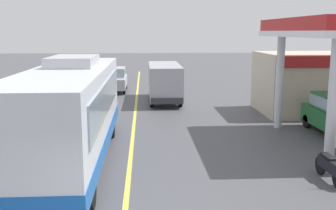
% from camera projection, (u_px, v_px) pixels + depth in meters
% --- Properties ---
extents(ground, '(120.00, 120.00, 0.00)m').
position_uv_depth(ground, '(136.00, 101.00, 26.30)').
color(ground, '#4C4C51').
extents(lane_divider_stripe, '(0.16, 50.00, 0.01)m').
position_uv_depth(lane_divider_stripe, '(135.00, 117.00, 21.39)').
color(lane_divider_stripe, '#D8CC4C').
rests_on(lane_divider_stripe, ground).
extents(coach_bus_main, '(2.60, 11.04, 3.69)m').
position_uv_depth(coach_bus_main, '(71.00, 115.00, 13.84)').
color(coach_bus_main, silver).
rests_on(coach_bus_main, ground).
extents(minibus_opposing_lane, '(2.04, 6.13, 2.44)m').
position_uv_depth(minibus_opposing_lane, '(164.00, 79.00, 26.13)').
color(minibus_opposing_lane, '#A5A5AD').
rests_on(minibus_opposing_lane, ground).
extents(motorcycle_parked_forecourt, '(0.55, 1.80, 0.92)m').
position_uv_depth(motorcycle_parked_forecourt, '(329.00, 167.00, 12.28)').
color(motorcycle_parked_forecourt, black).
rests_on(motorcycle_parked_forecourt, ground).
extents(car_trailing_behind_bus, '(1.70, 4.20, 1.82)m').
position_uv_depth(car_trailing_behind_bus, '(115.00, 78.00, 30.68)').
color(car_trailing_behind_bus, '#B2B2B7').
rests_on(car_trailing_behind_bus, ground).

